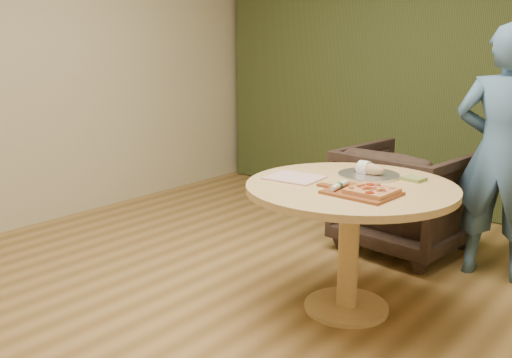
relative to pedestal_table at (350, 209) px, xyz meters
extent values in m
cube|color=olive|center=(-0.37, -0.64, -0.62)|extent=(5.00, 6.00, 0.02)
cube|color=#BDB28F|center=(-0.37, 2.37, 0.79)|extent=(5.00, 0.02, 2.80)
cube|color=#2A3418|center=(-0.37, 2.26, 0.79)|extent=(4.80, 0.14, 2.78)
cylinder|color=#DAB270|center=(0.00, 0.00, -0.59)|extent=(0.49, 0.49, 0.03)
cylinder|color=#DAB270|center=(0.00, 0.00, -0.25)|extent=(0.12, 0.12, 0.68)
cylinder|color=#DAB270|center=(0.00, 0.00, 0.12)|extent=(1.16, 1.16, 0.04)
cube|color=brown|center=(0.15, -0.15, 0.15)|extent=(0.36, 0.30, 0.01)
cube|color=brown|center=(-0.07, -0.14, 0.15)|extent=(0.10, 0.05, 0.01)
cube|color=#BF7E4A|center=(0.20, -0.14, 0.17)|extent=(0.23, 0.23, 0.02)
cylinder|color=maroon|center=(0.18, -0.15, 0.18)|extent=(0.05, 0.05, 0.00)
cylinder|color=maroon|center=(0.23, -0.22, 0.18)|extent=(0.04, 0.04, 0.00)
cylinder|color=maroon|center=(0.16, -0.07, 0.18)|extent=(0.05, 0.05, 0.00)
cube|color=#CF894D|center=(0.13, -0.15, 0.18)|extent=(0.03, 0.03, 0.01)
cube|color=#CF894D|center=(0.25, -0.16, 0.18)|extent=(0.03, 0.03, 0.01)
cube|color=#CF894D|center=(0.21, -0.15, 0.18)|extent=(0.02, 0.02, 0.01)
cube|color=#CF894D|center=(0.12, -0.21, 0.18)|extent=(0.02, 0.02, 0.01)
cube|color=#CF894D|center=(0.27, -0.14, 0.18)|extent=(0.03, 0.03, 0.01)
cube|color=#CF894D|center=(0.25, -0.12, 0.18)|extent=(0.02, 0.02, 0.01)
cube|color=#CF894D|center=(0.18, -0.18, 0.18)|extent=(0.02, 0.02, 0.01)
cube|color=#CF894D|center=(0.20, -0.06, 0.18)|extent=(0.02, 0.02, 0.01)
cube|color=#CF894D|center=(0.14, -0.12, 0.18)|extent=(0.02, 0.02, 0.01)
cube|color=#2D6819|center=(0.27, -0.07, 0.18)|extent=(0.01, 0.01, 0.00)
cube|color=#2D6819|center=(0.25, -0.16, 0.18)|extent=(0.01, 0.01, 0.00)
cube|color=#2D6819|center=(0.20, -0.17, 0.18)|extent=(0.01, 0.01, 0.00)
cube|color=#2D6819|center=(0.13, -0.07, 0.18)|extent=(0.01, 0.01, 0.00)
cube|color=#2D6819|center=(0.20, -0.06, 0.18)|extent=(0.01, 0.01, 0.00)
cube|color=#2D6819|center=(0.13, -0.13, 0.18)|extent=(0.01, 0.01, 0.00)
cube|color=#2D6819|center=(0.14, -0.12, 0.18)|extent=(0.01, 0.01, 0.00)
cube|color=#9B4778|center=(0.14, -0.15, 0.18)|extent=(0.02, 0.03, 0.00)
cube|color=#9B4778|center=(0.28, -0.16, 0.18)|extent=(0.02, 0.03, 0.00)
cube|color=#9B4778|center=(0.28, -0.07, 0.18)|extent=(0.03, 0.02, 0.00)
cube|color=#9B4778|center=(0.19, -0.07, 0.18)|extent=(0.02, 0.03, 0.00)
cube|color=#9B4778|center=(0.22, -0.18, 0.18)|extent=(0.01, 0.03, 0.00)
cube|color=#9B4778|center=(0.20, -0.11, 0.18)|extent=(0.03, 0.01, 0.00)
cylinder|color=silver|center=(0.02, -0.17, 0.17)|extent=(0.05, 0.17, 0.03)
cylinder|color=#194C26|center=(0.02, -0.17, 0.17)|extent=(0.04, 0.03, 0.03)
cube|color=silver|center=(0.01, -0.07, 0.17)|extent=(0.02, 0.04, 0.00)
cube|color=white|center=(-0.32, -0.09, 0.15)|extent=(0.32, 0.27, 0.01)
cylinder|color=silver|center=(-0.02, 0.23, 0.14)|extent=(0.35, 0.35, 0.01)
cylinder|color=silver|center=(-0.02, 0.23, 0.15)|extent=(0.36, 0.36, 0.02)
ellipsoid|color=tan|center=(-0.02, 0.23, 0.18)|extent=(0.19, 0.08, 0.07)
cylinder|color=silver|center=(-0.05, 0.23, 0.18)|extent=(0.06, 0.09, 0.09)
cube|color=#5C7233|center=(0.23, 0.30, 0.15)|extent=(0.13, 0.11, 0.02)
imported|color=black|center=(-0.19, 1.14, -0.18)|extent=(0.90, 0.85, 0.86)
imported|color=#40668A|center=(0.48, 1.05, 0.21)|extent=(0.64, 0.46, 1.64)
camera|label=1|loc=(1.53, -2.68, 0.91)|focal=40.00mm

